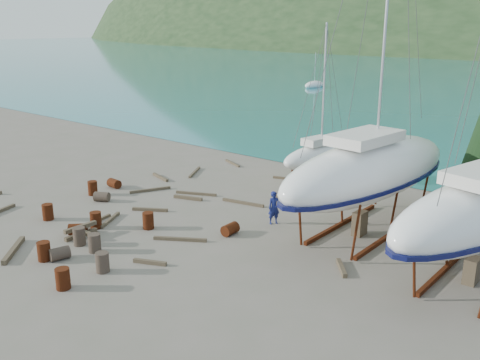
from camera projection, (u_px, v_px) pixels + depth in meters
The scene contains 39 objects.
ground at pixel (183, 234), 27.11m from camera, with size 600.00×600.00×0.00m, color #676251.
far_house_left at pixel (431, 44), 203.17m from camera, with size 6.60×5.60×5.60m.
moored_boat_left at pixel (314, 85), 89.66m from camera, with size 2.00×5.00×6.05m.
large_sailboat_near at pixel (369, 169), 26.52m from camera, with size 5.13×13.30×20.43m.
small_sailboat_shore at pixel (318, 155), 36.02m from camera, with size 3.01×6.69×10.33m.
worker at pixel (274, 208), 28.25m from camera, with size 0.65×0.43×1.78m, color #131A54.
drum_1 at pixel (59, 254), 24.06m from camera, with size 0.58×0.58×0.88m, color #2D2823.
drum_2 at pixel (114, 183), 34.63m from camera, with size 0.58×0.58×0.88m, color #591C0F.
drum_3 at pixel (44, 251), 23.93m from camera, with size 0.58×0.58×0.88m, color #591C0F.
drum_5 at pixel (102, 262), 22.82m from camera, with size 0.58×0.58×0.88m, color #2D2823.
drum_6 at pixel (230, 229), 26.93m from camera, with size 0.58×0.58×0.88m, color #591C0F.
drum_7 at pixel (63, 279), 21.36m from camera, with size 0.58×0.58×0.88m, color #591C0F.
drum_8 at pixel (93, 188), 33.15m from camera, with size 0.58×0.58×0.88m, color #591C0F.
drum_10 at pixel (96, 220), 27.73m from camera, with size 0.58×0.58×0.88m, color #591C0F.
drum_11 at pixel (310, 200), 31.38m from camera, with size 0.58×0.58×0.88m, color #2D2823.
drum_12 at pixel (78, 229), 26.90m from camera, with size 0.58×0.58×0.88m, color #591C0F.
drum_13 at pixel (48, 212), 28.93m from camera, with size 0.58×0.58×0.88m, color #591C0F.
drum_14 at pixel (148, 221), 27.67m from camera, with size 0.58×0.58×0.88m, color #591C0F.
drum_15 at pixel (102, 197), 31.98m from camera, with size 0.58×0.58×0.88m, color #2D2823.
drum_16 at pixel (79, 236), 25.62m from camera, with size 0.58×0.58×0.88m, color #2D2823.
drum_17 at pixel (95, 243), 24.83m from camera, with size 0.58×0.58×0.88m, color #2D2823.
timber_0 at pixel (232, 163), 40.55m from camera, with size 0.14×2.23×0.14m, color brown.
timber_1 at pixel (342, 268), 23.09m from camera, with size 0.19×1.62×0.19m, color brown.
timber_2 at pixel (160, 177), 36.76m from camera, with size 0.19×2.09×0.19m, color brown.
timber_3 at pixel (94, 222), 28.48m from camera, with size 0.15×2.54×0.15m, color brown.
timber_4 at pixel (150, 210), 30.37m from camera, with size 0.17×2.06×0.17m, color brown.
timber_5 at pixel (180, 239), 26.21m from camera, with size 0.16×2.65×0.16m, color brown.
timber_6 at pixel (297, 190), 34.01m from camera, with size 0.19×2.02×0.19m, color brown.
timber_7 at pixel (150, 262), 23.66m from camera, with size 0.17×1.57×0.17m, color brown.
timber_8 at pixel (188, 198), 32.39m from camera, with size 0.19×1.86×0.19m, color brown.
timber_9 at pixel (291, 179), 36.41m from camera, with size 0.15×2.58×0.15m, color brown.
timber_10 at pixel (243, 203), 31.56m from camera, with size 0.16×2.71×0.16m, color brown.
timber_11 at pixel (196, 194), 33.27m from camera, with size 0.15×2.62×0.15m, color brown.
timber_12 at pixel (110, 220), 28.76m from camera, with size 0.17×2.26×0.17m, color brown.
timber_15 at pixel (195, 172), 38.06m from camera, with size 0.15×2.70×0.15m, color brown.
timber_16 at pixel (14, 250), 24.86m from camera, with size 0.23×2.88×0.23m, color brown.
timber_17 at pixel (150, 190), 33.99m from camera, with size 0.16×2.64×0.16m, color brown.
timber_pile_fore at pixel (81, 231), 26.66m from camera, with size 1.80×1.80×0.60m.
timber_pile_aft at pixel (286, 197), 31.89m from camera, with size 1.80×1.80×0.60m.
Camera 1 is at (18.42, -17.52, 10.23)m, focal length 40.00 mm.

